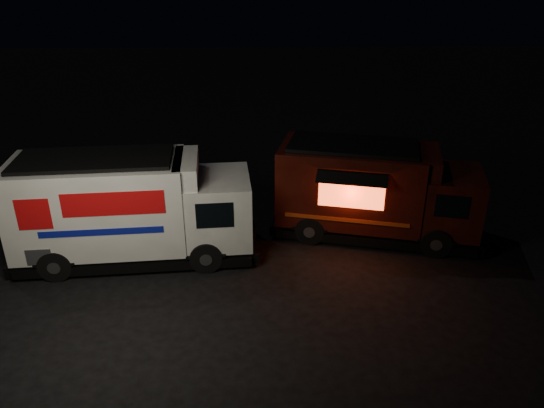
% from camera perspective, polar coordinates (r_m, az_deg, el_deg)
% --- Properties ---
extents(ground, '(80.00, 80.00, 0.00)m').
position_cam_1_polar(ground, '(15.63, -7.58, -6.91)').
color(ground, black).
rests_on(ground, ground).
extents(white_truck, '(7.24, 2.94, 3.21)m').
position_cam_1_polar(white_truck, '(15.87, -14.58, -0.42)').
color(white_truck, white).
rests_on(white_truck, ground).
extents(red_truck, '(6.89, 3.88, 3.03)m').
position_cam_1_polar(red_truck, '(17.01, 11.30, 1.37)').
color(red_truck, '#3D110B').
rests_on(red_truck, ground).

